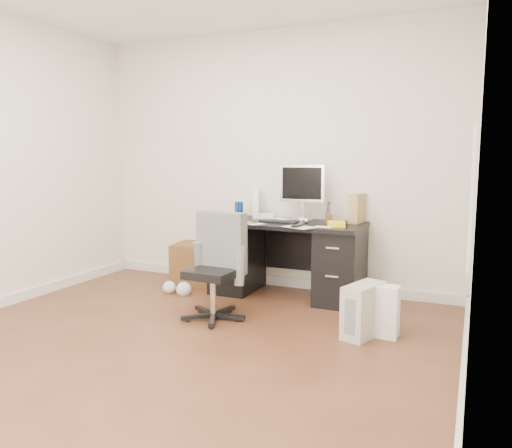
{
  "coord_description": "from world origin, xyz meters",
  "views": [
    {
      "loc": [
        2.0,
        -2.95,
        1.39
      ],
      "look_at": [
        0.16,
        1.2,
        0.78
      ],
      "focal_mm": 35.0,
      "sensor_mm": 36.0,
      "label": 1
    }
  ],
  "objects": [
    {
      "name": "yellow_book",
      "position": [
        0.83,
        1.57,
        0.77
      ],
      "size": [
        0.23,
        0.26,
        0.04
      ],
      "primitive_type": "cube",
      "rotation": [
        0.0,
        0.0,
        0.29
      ],
      "color": "yellow",
      "rests_on": "desk"
    },
    {
      "name": "loose_papers",
      "position": [
        0.1,
        1.6,
        0.75
      ],
      "size": [
        1.1,
        0.6,
        0.0
      ],
      "primitive_type": null,
      "color": "silver",
      "rests_on": "desk"
    },
    {
      "name": "lcd_monitor",
      "position": [
        0.41,
        1.79,
        1.04
      ],
      "size": [
        0.46,
        0.28,
        0.57
      ],
      "primitive_type": null,
      "rotation": [
        0.0,
        0.0,
        0.04
      ],
      "color": "silver",
      "rests_on": "desk"
    },
    {
      "name": "magazine_file",
      "position": [
        0.95,
        1.87,
        0.89
      ],
      "size": [
        0.15,
        0.26,
        0.28
      ],
      "primitive_type": "cube",
      "rotation": [
        0.0,
        0.0,
        -0.13
      ],
      "color": "#AA8852",
      "rests_on": "desk"
    },
    {
      "name": "desk_printer",
      "position": [
        -0.41,
        1.83,
        0.09
      ],
      "size": [
        0.32,
        0.28,
        0.18
      ],
      "primitive_type": "cube",
      "rotation": [
        0.0,
        0.0,
        0.09
      ],
      "color": "slate",
      "rests_on": "ground"
    },
    {
      "name": "keyboard",
      "position": [
        0.26,
        1.54,
        0.76
      ],
      "size": [
        0.38,
        0.15,
        0.02
      ],
      "primitive_type": "cube",
      "rotation": [
        0.0,
        0.0,
        -0.07
      ],
      "color": "black",
      "rests_on": "desk"
    },
    {
      "name": "paper_remote",
      "position": [
        0.53,
        1.35,
        0.76
      ],
      "size": [
        0.34,
        0.31,
        0.02
      ],
      "primitive_type": null,
      "rotation": [
        0.0,
        0.0,
        -0.39
      ],
      "color": "silver",
      "rests_on": "desk"
    },
    {
      "name": "room_shell",
      "position": [
        0.03,
        0.03,
        1.66
      ],
      "size": [
        4.02,
        4.02,
        2.71
      ],
      "color": "silver",
      "rests_on": "ground"
    },
    {
      "name": "desk",
      "position": [
        0.3,
        1.65,
        0.4
      ],
      "size": [
        1.5,
        0.7,
        0.75
      ],
      "color": "black",
      "rests_on": "ground"
    },
    {
      "name": "pen_cup",
      "position": [
        0.69,
        1.76,
        0.85
      ],
      "size": [
        0.11,
        0.11,
        0.21
      ],
      "primitive_type": null,
      "rotation": [
        0.0,
        0.0,
        0.34
      ],
      "color": "brown",
      "rests_on": "desk"
    },
    {
      "name": "ground",
      "position": [
        0.0,
        0.0,
        0.0
      ],
      "size": [
        4.0,
        4.0,
        0.0
      ],
      "primitive_type": "plane",
      "color": "#4D2918",
      "rests_on": "ground"
    },
    {
      "name": "white_binder",
      "position": [
        -0.12,
        1.84,
        0.9
      ],
      "size": [
        0.2,
        0.28,
        0.29
      ],
      "primitive_type": "cube",
      "rotation": [
        0.0,
        0.0,
        0.36
      ],
      "color": "white",
      "rests_on": "desk"
    },
    {
      "name": "travel_mug",
      "position": [
        -0.17,
        1.53,
        0.85
      ],
      "size": [
        0.11,
        0.11,
        0.2
      ],
      "primitive_type": "cylinder",
      "rotation": [
        0.0,
        0.0,
        0.34
      ],
      "color": "#153B96",
      "rests_on": "desk"
    },
    {
      "name": "computer_mouse",
      "position": [
        0.51,
        1.61,
        0.78
      ],
      "size": [
        0.07,
        0.07,
        0.06
      ],
      "primitive_type": "sphere",
      "rotation": [
        0.0,
        0.0,
        0.21
      ],
      "color": "silver",
      "rests_on": "desk"
    },
    {
      "name": "shopping_bag",
      "position": [
        1.36,
        0.87,
        0.2
      ],
      "size": [
        0.31,
        0.23,
        0.41
      ],
      "primitive_type": "cube",
      "rotation": [
        0.0,
        0.0,
        -0.04
      ],
      "color": "white",
      "rests_on": "ground"
    },
    {
      "name": "office_chair",
      "position": [
        -0.02,
        0.7,
        0.46
      ],
      "size": [
        0.55,
        0.55,
        0.91
      ],
      "primitive_type": null,
      "rotation": [
        0.0,
        0.0,
        -0.07
      ],
      "color": "#555755",
      "rests_on": "ground"
    },
    {
      "name": "pc_tower",
      "position": [
        1.25,
        0.82,
        0.21
      ],
      "size": [
        0.3,
        0.45,
        0.41
      ],
      "primitive_type": "cube",
      "rotation": [
        0.0,
        0.0,
        -0.31
      ],
      "color": "#B6AFA4",
      "rests_on": "ground"
    },
    {
      "name": "wicker_basket",
      "position": [
        -0.8,
        1.72,
        0.22
      ],
      "size": [
        0.5,
        0.5,
        0.44
      ],
      "primitive_type": "cube",
      "rotation": [
        0.0,
        0.0,
        0.15
      ],
      "color": "#512D18",
      "rests_on": "ground"
    }
  ]
}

